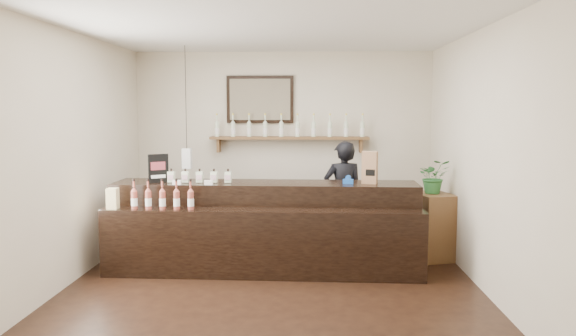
# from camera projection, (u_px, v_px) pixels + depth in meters

# --- Properties ---
(ground) EXTENTS (5.00, 5.00, 0.00)m
(ground) POSITION_uv_depth(u_px,v_px,m) (273.00, 282.00, 6.29)
(ground) COLOR black
(ground) RESTS_ON ground
(room_shell) EXTENTS (5.00, 5.00, 5.00)m
(room_shell) POSITION_uv_depth(u_px,v_px,m) (273.00, 130.00, 6.11)
(room_shell) COLOR beige
(room_shell) RESTS_ON ground
(back_wall_decor) EXTENTS (2.66, 0.96, 1.69)m
(back_wall_decor) POSITION_uv_depth(u_px,v_px,m) (272.00, 121.00, 8.47)
(back_wall_decor) COLOR brown
(back_wall_decor) RESTS_ON ground
(counter) EXTENTS (3.73, 1.08, 1.21)m
(counter) POSITION_uv_depth(u_px,v_px,m) (264.00, 229.00, 6.80)
(counter) COLOR black
(counter) RESTS_ON ground
(promo_sign) EXTENTS (0.22, 0.15, 0.35)m
(promo_sign) POSITION_uv_depth(u_px,v_px,m) (158.00, 168.00, 6.86)
(promo_sign) COLOR black
(promo_sign) RESTS_ON counter
(paper_bag) EXTENTS (0.21, 0.18, 0.39)m
(paper_bag) POSITION_uv_depth(u_px,v_px,m) (370.00, 167.00, 6.76)
(paper_bag) COLOR #9D714C
(paper_bag) RESTS_ON counter
(tape_dispenser) EXTENTS (0.13, 0.08, 0.10)m
(tape_dispenser) POSITION_uv_depth(u_px,v_px,m) (348.00, 180.00, 6.75)
(tape_dispenser) COLOR #174CA5
(tape_dispenser) RESTS_ON counter
(side_cabinet) EXTENTS (0.57, 0.68, 0.85)m
(side_cabinet) POSITION_uv_depth(u_px,v_px,m) (433.00, 226.00, 7.26)
(side_cabinet) COLOR brown
(side_cabinet) RESTS_ON ground
(potted_plant) EXTENTS (0.40, 0.35, 0.44)m
(potted_plant) POSITION_uv_depth(u_px,v_px,m) (434.00, 177.00, 7.19)
(potted_plant) COLOR #2B6B30
(potted_plant) RESTS_ON side_cabinet
(shopkeeper) EXTENTS (0.69, 0.52, 1.70)m
(shopkeeper) POSITION_uv_depth(u_px,v_px,m) (343.00, 188.00, 7.71)
(shopkeeper) COLOR black
(shopkeeper) RESTS_ON ground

